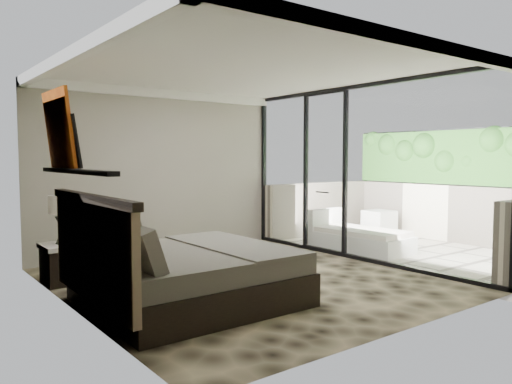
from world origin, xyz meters
TOP-DOWN VIEW (x-y plane):
  - floor at (0.00, 0.00)m, footprint 5.00×5.00m
  - ceiling at (0.00, 0.00)m, footprint 4.50×5.00m
  - back_wall at (0.00, 2.49)m, footprint 4.50×0.02m
  - left_wall at (-2.24, 0.00)m, footprint 0.02×5.00m
  - glass_wall at (2.25, 0.00)m, footprint 0.08×5.00m
  - terrace_slab at (3.75, 0.00)m, footprint 3.00×5.00m
  - parapet_far at (5.10, 0.00)m, footprint 0.30×5.00m
  - foliage_hedge at (5.10, 0.00)m, footprint 0.36×4.60m
  - picture_ledge at (-2.18, 0.10)m, footprint 0.12×2.20m
  - bed at (-1.22, -0.44)m, footprint 2.21×2.14m
  - nightstand at (-1.96, 1.32)m, footprint 0.74×0.74m
  - table_lamp at (-1.97, 1.35)m, footprint 0.35×0.35m
  - abstract_canvas at (-2.19, 0.63)m, footprint 0.13×0.90m
  - framed_print at (-2.14, 0.39)m, footprint 0.11×0.50m
  - ottoman at (4.44, 1.35)m, footprint 0.57×0.57m
  - lounger at (2.88, 0.55)m, footprint 0.98×1.80m

SIDE VIEW (x-z plane):
  - terrace_slab at x=3.75m, z-range -0.12..0.00m
  - floor at x=0.00m, z-range 0.00..0.00m
  - lounger at x=2.88m, z-range -0.13..0.55m
  - ottoman at x=4.44m, z-range 0.00..0.54m
  - nightstand at x=-1.96m, z-range 0.00..0.58m
  - bed at x=-1.22m, z-range -0.25..0.97m
  - parapet_far at x=5.10m, z-range 0.00..1.10m
  - table_lamp at x=-1.97m, z-range 0.61..1.24m
  - back_wall at x=0.00m, z-range 0.00..2.80m
  - left_wall at x=-2.24m, z-range 0.00..2.80m
  - glass_wall at x=2.25m, z-range 0.00..2.80m
  - picture_ledge at x=-2.18m, z-range 1.48..1.52m
  - foliage_hedge at x=5.10m, z-range 1.10..2.20m
  - framed_print at x=-2.14m, z-range 1.53..2.12m
  - abstract_canvas at x=-2.19m, z-range 1.53..2.42m
  - ceiling at x=0.00m, z-range 2.78..2.80m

